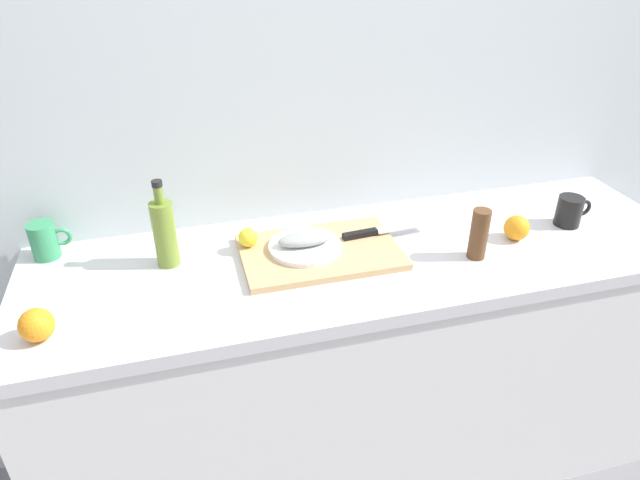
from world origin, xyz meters
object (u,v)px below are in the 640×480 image
at_px(chef_knife, 376,231).
at_px(olive_oil_bottle, 165,232).
at_px(pepper_mill, 479,234).
at_px(cutting_board, 320,252).
at_px(coffee_mug_1, 570,211).
at_px(lemon_0, 248,237).
at_px(coffee_mug_0, 45,240).
at_px(white_plate, 305,247).
at_px(orange_0, 517,228).
at_px(fish_fillet, 305,239).

bearing_deg(chef_knife, olive_oil_bottle, 172.84).
distance_m(chef_knife, pepper_mill, 0.30).
height_order(cutting_board, olive_oil_bottle, olive_oil_bottle).
xyz_separation_m(cutting_board, coffee_mug_1, (0.82, -0.03, 0.04)).
height_order(lemon_0, coffee_mug_0, coffee_mug_0).
height_order(chef_knife, coffee_mug_1, coffee_mug_1).
bearing_deg(coffee_mug_1, pepper_mill, -165.27).
height_order(lemon_0, pepper_mill, pepper_mill).
bearing_deg(chef_knife, white_plate, -177.53).
xyz_separation_m(olive_oil_bottle, orange_0, (1.03, -0.14, -0.07)).
bearing_deg(orange_0, olive_oil_bottle, 172.46).
bearing_deg(chef_knife, coffee_mug_0, 165.98).
bearing_deg(coffee_mug_0, coffee_mug_1, -8.24).
relative_size(chef_knife, coffee_mug_0, 2.52).
xyz_separation_m(white_plate, olive_oil_bottle, (-0.39, 0.06, 0.08)).
distance_m(white_plate, olive_oil_bottle, 0.40).
bearing_deg(coffee_mug_0, orange_0, -11.06).
bearing_deg(olive_oil_bottle, lemon_0, 1.21).
bearing_deg(coffee_mug_0, cutting_board, -14.56).
xyz_separation_m(cutting_board, chef_knife, (0.19, 0.04, 0.02)).
xyz_separation_m(coffee_mug_0, orange_0, (1.37, -0.27, -0.02)).
bearing_deg(fish_fillet, pepper_mill, -16.60).
relative_size(lemon_0, coffee_mug_1, 0.48).
xyz_separation_m(white_plate, lemon_0, (-0.16, 0.06, 0.02)).
bearing_deg(coffee_mug_0, chef_knife, -9.43).
relative_size(fish_fillet, pepper_mill, 1.05).
bearing_deg(pepper_mill, chef_knife, 145.31).
xyz_separation_m(fish_fillet, coffee_mug_0, (-0.72, 0.19, 0.00)).
bearing_deg(lemon_0, orange_0, -10.01).
relative_size(fish_fillet, coffee_mug_0, 1.38).
distance_m(lemon_0, pepper_mill, 0.67).
xyz_separation_m(cutting_board, olive_oil_bottle, (-0.43, 0.07, 0.09)).
relative_size(lemon_0, pepper_mill, 0.37).
height_order(white_plate, lemon_0, lemon_0).
relative_size(olive_oil_bottle, coffee_mug_0, 2.24).
bearing_deg(lemon_0, coffee_mug_1, -5.80).
relative_size(chef_knife, pepper_mill, 1.92).
xyz_separation_m(lemon_0, coffee_mug_0, (-0.57, 0.13, 0.01)).
bearing_deg(orange_0, lemon_0, 169.99).
relative_size(olive_oil_bottle, pepper_mill, 1.70).
xyz_separation_m(cutting_board, orange_0, (0.60, -0.07, 0.03)).
bearing_deg(chef_knife, pepper_mill, -39.28).
height_order(chef_knife, pepper_mill, pepper_mill).
distance_m(chef_knife, coffee_mug_1, 0.63).
height_order(coffee_mug_0, coffee_mug_1, coffee_mug_0).
bearing_deg(coffee_mug_0, lemon_0, -12.52).
bearing_deg(white_plate, coffee_mug_1, -2.81).
relative_size(chef_knife, coffee_mug_1, 2.44).
distance_m(white_plate, coffee_mug_0, 0.75).
relative_size(white_plate, orange_0, 2.76).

